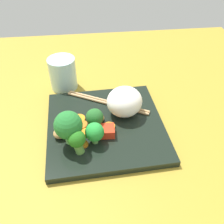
% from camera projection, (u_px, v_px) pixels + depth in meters
% --- Properties ---
extents(ground_plane, '(1.10, 1.10, 0.02)m').
position_uv_depth(ground_plane, '(106.00, 131.00, 0.60)').
color(ground_plane, olive).
extents(square_plate, '(0.28, 0.28, 0.02)m').
position_uv_depth(square_plate, '(106.00, 126.00, 0.59)').
color(square_plate, black).
rests_on(square_plate, ground_plane).
extents(rice_mound, '(0.12, 0.12, 0.07)m').
position_uv_depth(rice_mound, '(124.00, 102.00, 0.59)').
color(rice_mound, white).
rests_on(rice_mound, square_plate).
extents(broccoli_floret_0, '(0.04, 0.04, 0.06)m').
position_uv_depth(broccoli_floret_0, '(77.00, 140.00, 0.50)').
color(broccoli_floret_0, '#5A963E').
rests_on(broccoli_floret_0, square_plate).
extents(broccoli_floret_1, '(0.04, 0.04, 0.05)m').
position_uv_depth(broccoli_floret_1, '(95.00, 118.00, 0.56)').
color(broccoli_floret_1, '#5F9748').
rests_on(broccoli_floret_1, square_plate).
extents(broccoli_floret_2, '(0.04, 0.04, 0.05)m').
position_uv_depth(broccoli_floret_2, '(95.00, 132.00, 0.52)').
color(broccoli_floret_2, '#61A04B').
rests_on(broccoli_floret_2, square_plate).
extents(broccoli_floret_3, '(0.06, 0.06, 0.08)m').
position_uv_depth(broccoli_floret_3, '(68.00, 126.00, 0.50)').
color(broccoli_floret_3, '#75C15F').
rests_on(broccoli_floret_3, square_plate).
extents(carrot_slice_0, '(0.03, 0.03, 0.01)m').
position_uv_depth(carrot_slice_0, '(87.00, 132.00, 0.56)').
color(carrot_slice_0, orange).
rests_on(carrot_slice_0, square_plate).
extents(carrot_slice_1, '(0.02, 0.02, 0.00)m').
position_uv_depth(carrot_slice_1, '(84.00, 144.00, 0.53)').
color(carrot_slice_1, orange).
rests_on(carrot_slice_1, square_plate).
extents(carrot_slice_2, '(0.04, 0.04, 0.00)m').
position_uv_depth(carrot_slice_2, '(81.00, 126.00, 0.57)').
color(carrot_slice_2, orange).
rests_on(carrot_slice_2, square_plate).
extents(carrot_slice_3, '(0.03, 0.03, 0.00)m').
position_uv_depth(carrot_slice_3, '(109.00, 126.00, 0.57)').
color(carrot_slice_3, orange).
rests_on(carrot_slice_3, square_plate).
extents(carrot_slice_4, '(0.03, 0.03, 0.01)m').
position_uv_depth(carrot_slice_4, '(79.00, 119.00, 0.59)').
color(carrot_slice_4, orange).
rests_on(carrot_slice_4, square_plate).
extents(pepper_chunk_0, '(0.03, 0.04, 0.02)m').
position_uv_depth(pepper_chunk_0, '(71.00, 122.00, 0.57)').
color(pepper_chunk_0, red).
rests_on(pepper_chunk_0, square_plate).
extents(pepper_chunk_1, '(0.03, 0.04, 0.02)m').
position_uv_depth(pepper_chunk_1, '(105.00, 131.00, 0.55)').
color(pepper_chunk_1, red).
rests_on(pepper_chunk_1, square_plate).
extents(chicken_piece_0, '(0.03, 0.03, 0.02)m').
position_uv_depth(chicken_piece_0, '(98.00, 119.00, 0.58)').
color(chicken_piece_0, tan).
rests_on(chicken_piece_0, square_plate).
extents(chicken_piece_1, '(0.05, 0.05, 0.02)m').
position_uv_depth(chicken_piece_1, '(62.00, 132.00, 0.55)').
color(chicken_piece_1, tan).
rests_on(chicken_piece_1, square_plate).
extents(chopstick_pair, '(0.12, 0.20, 0.01)m').
position_uv_depth(chopstick_pair, '(107.00, 102.00, 0.64)').
color(chopstick_pair, tan).
rests_on(chopstick_pair, square_plate).
extents(drinking_glass, '(0.08, 0.08, 0.09)m').
position_uv_depth(drinking_glass, '(63.00, 73.00, 0.69)').
color(drinking_glass, silver).
rests_on(drinking_glass, ground_plane).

